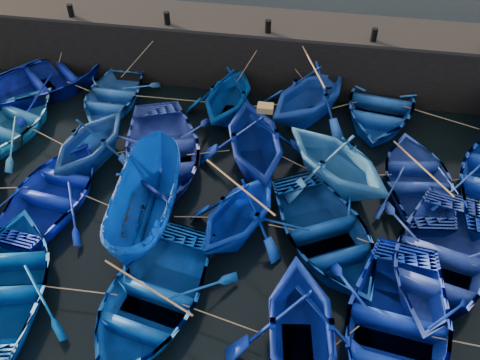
# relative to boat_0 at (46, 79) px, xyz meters

# --- Properties ---
(ground) EXTENTS (120.00, 120.00, 0.00)m
(ground) POSITION_rel_boat_0_xyz_m (8.90, -7.97, -0.60)
(ground) COLOR black
(ground) RESTS_ON ground
(quay_wall) EXTENTS (26.00, 2.50, 2.50)m
(quay_wall) POSITION_rel_boat_0_xyz_m (8.90, 2.53, 0.65)
(quay_wall) COLOR black
(quay_wall) RESTS_ON ground
(quay_top) EXTENTS (26.00, 2.50, 0.12)m
(quay_top) POSITION_rel_boat_0_xyz_m (8.90, 2.53, 1.96)
(quay_top) COLOR black
(quay_top) RESTS_ON quay_wall
(bollard_0) EXTENTS (0.24, 0.24, 0.50)m
(bollard_0) POSITION_rel_boat_0_xyz_m (0.90, 1.63, 2.27)
(bollard_0) COLOR black
(bollard_0) RESTS_ON quay_top
(bollard_1) EXTENTS (0.24, 0.24, 0.50)m
(bollard_1) POSITION_rel_boat_0_xyz_m (4.90, 1.63, 2.27)
(bollard_1) COLOR black
(bollard_1) RESTS_ON quay_top
(bollard_2) EXTENTS (0.24, 0.24, 0.50)m
(bollard_2) POSITION_rel_boat_0_xyz_m (8.90, 1.63, 2.27)
(bollard_2) COLOR black
(bollard_2) RESTS_ON quay_top
(bollard_3) EXTENTS (0.24, 0.24, 0.50)m
(bollard_3) POSITION_rel_boat_0_xyz_m (12.90, 1.63, 2.27)
(bollard_3) COLOR black
(bollard_3) RESTS_ON quay_top
(boat_0) EXTENTS (6.94, 6.97, 1.19)m
(boat_0) POSITION_rel_boat_0_xyz_m (0.00, 0.00, 0.00)
(boat_0) COLOR navy
(boat_0) RESTS_ON ground
(boat_1) EXTENTS (3.22, 4.46, 0.91)m
(boat_1) POSITION_rel_boat_0_xyz_m (2.98, -0.49, -0.14)
(boat_1) COLOR blue
(boat_1) RESTS_ON ground
(boat_2) EXTENTS (3.81, 4.25, 2.01)m
(boat_2) POSITION_rel_boat_0_xyz_m (7.69, -0.45, 0.41)
(boat_2) COLOR #003E93
(boat_2) RESTS_ON ground
(boat_3) EXTENTS (5.57, 5.74, 2.31)m
(boat_3) POSITION_rel_boat_0_xyz_m (10.78, -0.05, 0.56)
(boat_3) COLOR blue
(boat_3) RESTS_ON ground
(boat_4) EXTENTS (4.59, 5.90, 1.12)m
(boat_4) POSITION_rel_boat_0_xyz_m (13.51, 0.55, -0.03)
(boat_4) COLOR #124693
(boat_4) RESTS_ON ground
(boat_6) EXTENTS (5.05, 5.99, 1.06)m
(boat_6) POSITION_rel_boat_0_xyz_m (-0.21, -3.08, -0.06)
(boat_6) COLOR #246FB2
(boat_6) RESTS_ON ground
(boat_7) EXTENTS (4.14, 4.50, 1.98)m
(boat_7) POSITION_rel_boat_0_xyz_m (3.53, -3.98, 0.39)
(boat_7) COLOR navy
(boat_7) RESTS_ON ground
(boat_8) EXTENTS (5.70, 6.63, 1.16)m
(boat_8) POSITION_rel_boat_0_xyz_m (5.96, -3.66, -0.02)
(boat_8) COLOR #2D41AB
(boat_8) RESTS_ON ground
(boat_9) EXTENTS (5.08, 5.48, 2.38)m
(boat_9) POSITION_rel_boat_0_xyz_m (9.16, -3.18, 0.60)
(boat_9) COLOR navy
(boat_9) RESTS_ON ground
(boat_10) EXTENTS (5.73, 5.68, 2.28)m
(boat_10) POSITION_rel_boat_0_xyz_m (11.94, -3.71, 0.55)
(boat_10) COLOR blue
(boat_10) RESTS_ON ground
(boat_11) EXTENTS (3.94, 5.09, 0.97)m
(boat_11) POSITION_rel_boat_0_xyz_m (14.70, -3.51, -0.11)
(boat_11) COLOR navy
(boat_11) RESTS_ON ground
(boat_14) EXTENTS (4.06, 5.28, 1.02)m
(boat_14) POSITION_rel_boat_0_xyz_m (3.05, -6.10, -0.09)
(boat_14) COLOR #0C23BD
(boat_14) RESTS_ON ground
(boat_15) EXTENTS (2.08, 5.04, 1.92)m
(boat_15) POSITION_rel_boat_0_xyz_m (6.26, -6.57, 0.37)
(boat_15) COLOR #033B97
(boat_15) RESTS_ON ground
(boat_16) EXTENTS (4.46, 4.73, 1.98)m
(boat_16) POSITION_rel_boat_0_xyz_m (9.16, -6.42, 0.40)
(boat_16) COLOR #0734D3
(boat_16) RESTS_ON ground
(boat_17) EXTENTS (5.76, 6.34, 1.08)m
(boat_17) POSITION_rel_boat_0_xyz_m (11.79, -6.51, -0.06)
(boat_17) COLOR navy
(boat_17) RESTS_ON ground
(boat_18) EXTENTS (5.31, 6.45, 1.16)m
(boat_18) POSITION_rel_boat_0_xyz_m (14.99, -6.95, -0.01)
(boat_18) COLOR navy
(boat_18) RESTS_ON ground
(boat_21) EXTENTS (4.84, 5.92, 1.08)m
(boat_21) POSITION_rel_boat_0_xyz_m (3.25, -9.67, -0.06)
(boat_21) COLOR #004392
(boat_21) RESTS_ON ground
(boat_22) EXTENTS (4.72, 5.89, 1.09)m
(boat_22) POSITION_rel_boat_0_xyz_m (7.30, -9.60, -0.05)
(boat_22) COLOR #0744A4
(boat_22) RESTS_ON ground
(boat_23) EXTENTS (4.33, 4.83, 2.27)m
(boat_23) POSITION_rel_boat_0_xyz_m (11.30, -10.10, 0.54)
(boat_23) COLOR navy
(boat_23) RESTS_ON ground
(boat_24) EXTENTS (4.83, 6.21, 1.18)m
(boat_24) POSITION_rel_boat_0_xyz_m (13.67, -9.47, -0.00)
(boat_24) COLOR #0C2AC4
(boat_24) RESTS_ON ground
(wooden_crate) EXTENTS (0.52, 0.39, 0.21)m
(wooden_crate) POSITION_rel_boat_0_xyz_m (9.46, -3.18, 1.89)
(wooden_crate) COLOR olive
(wooden_crate) RESTS_ON boat_9
(mooring_ropes) EXTENTS (18.01, 11.89, 2.10)m
(mooring_ropes) POSITION_rel_boat_0_xyz_m (8.85, -3.14, 0.27)
(mooring_ropes) COLOR tan
(mooring_ropes) RESTS_ON ground
(loose_oars) EXTENTS (9.66, 11.63, 1.40)m
(loose_oars) POSITION_rel_boat_0_xyz_m (10.49, -4.90, 1.02)
(loose_oars) COLOR #99724C
(loose_oars) RESTS_ON ground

